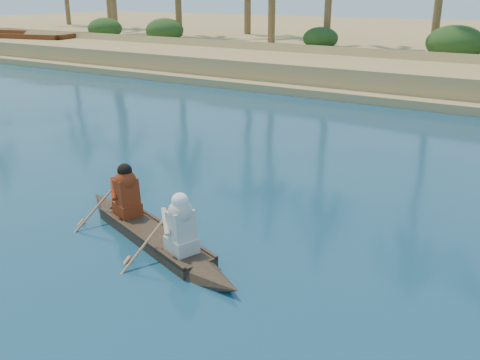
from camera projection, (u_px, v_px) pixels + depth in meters
The scene contains 2 objects.
canoe at pixel (153, 227), 10.57m from camera, with size 5.50×2.55×1.54m.
barge_left at pixel (13, 44), 42.77m from camera, with size 12.21×6.51×1.94m.
Camera 1 is at (-0.20, -0.58, 4.70)m, focal length 40.00 mm.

